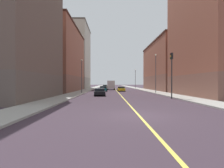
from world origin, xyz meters
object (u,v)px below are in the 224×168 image
(building_left_mid, at_px, (168,67))
(street_lamp_left_near, at_px, (156,70))
(car_yellow, at_px, (121,89))
(building_left_near, at_px, (213,24))
(car_green, at_px, (105,86))
(street_lamp_left_far, at_px, (135,77))
(car_teal, at_px, (103,89))
(building_right_corner, at_px, (12,17))
(car_maroon, at_px, (111,86))
(car_black, at_px, (100,92))
(box_truck, at_px, (111,85))
(traffic_light_left_near, at_px, (172,69))
(building_right_midblock, at_px, (59,60))
(building_right_distant, at_px, (76,57))
(street_lamp_right_near, at_px, (82,72))

(building_left_mid, relative_size, street_lamp_left_near, 3.26)
(car_yellow, bearing_deg, building_left_near, -51.64)
(street_lamp_left_near, xyz_separation_m, car_green, (-11.52, 38.00, -4.25))
(street_lamp_left_far, bearing_deg, car_green, 144.15)
(car_green, bearing_deg, car_teal, -89.28)
(building_right_corner, height_order, car_maroon, building_right_corner)
(building_left_mid, height_order, car_maroon, building_left_mid)
(street_lamp_left_far, height_order, car_black, street_lamp_left_far)
(building_left_near, height_order, box_truck, building_left_near)
(building_left_mid, distance_m, traffic_light_left_near, 28.62)
(car_teal, xyz_separation_m, box_truck, (2.04, 11.40, 0.88))
(traffic_light_left_near, relative_size, car_yellow, 1.40)
(building_right_midblock, xyz_separation_m, building_right_distant, (-0.00, 22.67, 3.81))
(building_right_corner, bearing_deg, building_left_near, 9.54)
(street_lamp_left_near, xyz_separation_m, car_yellow, (-6.59, 9.18, -4.33))
(car_maroon, height_order, car_teal, car_maroon)
(street_lamp_left_far, distance_m, car_yellow, 21.87)
(street_lamp_right_near, bearing_deg, car_green, 84.51)
(traffic_light_left_near, xyz_separation_m, box_truck, (-8.10, 33.13, -2.53))
(building_right_midblock, xyz_separation_m, street_lamp_right_near, (7.22, -9.69, -3.84))
(building_right_corner, bearing_deg, building_left_mid, 43.34)
(building_right_corner, xyz_separation_m, street_lamp_left_far, (22.45, 42.93, -6.49))
(building_right_corner, height_order, building_right_midblock, building_right_corner)
(car_maroon, relative_size, box_truck, 0.64)
(building_right_corner, height_order, traffic_light_left_near, building_right_corner)
(building_left_near, height_order, car_teal, building_left_near)
(box_truck, bearing_deg, car_yellow, -77.52)
(building_left_mid, relative_size, box_truck, 3.99)
(traffic_light_left_near, relative_size, street_lamp_right_near, 0.93)
(building_right_corner, height_order, box_truck, building_right_corner)
(building_right_corner, distance_m, box_truck, 37.57)
(car_black, height_order, car_teal, car_teal)
(building_left_near, relative_size, car_teal, 5.44)
(building_left_mid, distance_m, car_black, 28.81)
(building_right_midblock, bearing_deg, car_maroon, 68.29)
(car_maroon, bearing_deg, traffic_light_left_near, -81.88)
(building_right_midblock, relative_size, car_maroon, 5.79)
(building_right_corner, distance_m, building_right_distant, 45.06)
(car_yellow, bearing_deg, car_green, 99.71)
(car_black, bearing_deg, traffic_light_left_near, -30.62)
(traffic_light_left_near, height_order, street_lamp_left_far, street_lamp_left_far)
(building_left_mid, height_order, street_lamp_right_near, building_left_mid)
(car_yellow, bearing_deg, building_left_mid, 21.94)
(car_green, relative_size, box_truck, 0.69)
(building_left_mid, distance_m, box_truck, 18.17)
(box_truck, bearing_deg, car_green, 97.86)
(building_right_distant, height_order, car_maroon, building_right_distant)
(traffic_light_left_near, bearing_deg, car_yellow, 104.40)
(box_truck, bearing_deg, building_left_near, -60.49)
(traffic_light_left_near, height_order, car_teal, traffic_light_left_near)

